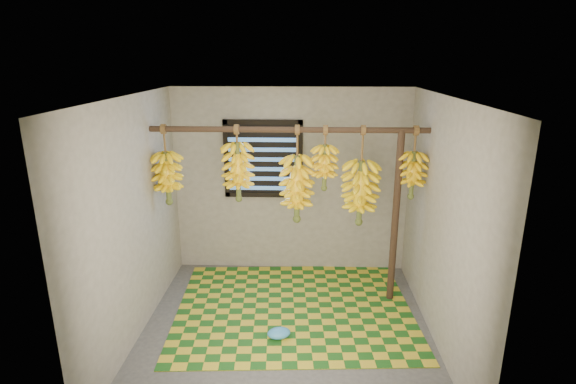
{
  "coord_description": "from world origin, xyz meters",
  "views": [
    {
      "loc": [
        0.18,
        -4.07,
        2.74
      ],
      "look_at": [
        0.0,
        0.55,
        1.35
      ],
      "focal_mm": 28.0,
      "sensor_mm": 36.0,
      "label": 1
    }
  ],
  "objects_px": {
    "support_post": "(395,219)",
    "banana_bunch_a": "(167,178)",
    "plastic_bag": "(279,333)",
    "banana_bunch_d": "(325,167)",
    "banana_bunch_f": "(412,175)",
    "woven_mat": "(294,308)",
    "banana_bunch_b": "(238,172)",
    "banana_bunch_e": "(360,193)",
    "banana_bunch_c": "(297,189)"
  },
  "relations": [
    {
      "from": "banana_bunch_c",
      "to": "banana_bunch_d",
      "type": "height_order",
      "value": "same"
    },
    {
      "from": "banana_bunch_c",
      "to": "banana_bunch_e",
      "type": "height_order",
      "value": "same"
    },
    {
      "from": "banana_bunch_a",
      "to": "banana_bunch_b",
      "type": "height_order",
      "value": "same"
    },
    {
      "from": "banana_bunch_a",
      "to": "banana_bunch_f",
      "type": "bearing_deg",
      "value": 0.0
    },
    {
      "from": "plastic_bag",
      "to": "banana_bunch_d",
      "type": "xyz_separation_m",
      "value": [
        0.46,
        0.84,
        1.53
      ]
    },
    {
      "from": "plastic_bag",
      "to": "woven_mat",
      "type": "bearing_deg",
      "value": 76.19
    },
    {
      "from": "support_post",
      "to": "plastic_bag",
      "type": "height_order",
      "value": "support_post"
    },
    {
      "from": "banana_bunch_c",
      "to": "banana_bunch_f",
      "type": "distance_m",
      "value": 1.27
    },
    {
      "from": "plastic_bag",
      "to": "banana_bunch_b",
      "type": "bearing_deg",
      "value": 120.43
    },
    {
      "from": "banana_bunch_a",
      "to": "banana_bunch_e",
      "type": "distance_m",
      "value": 2.15
    },
    {
      "from": "support_post",
      "to": "banana_bunch_c",
      "type": "relative_size",
      "value": 1.85
    },
    {
      "from": "plastic_bag",
      "to": "banana_bunch_a",
      "type": "xyz_separation_m",
      "value": [
        -1.28,
        0.84,
        1.39
      ]
    },
    {
      "from": "banana_bunch_c",
      "to": "banana_bunch_f",
      "type": "xyz_separation_m",
      "value": [
        1.26,
        -0.0,
        0.17
      ]
    },
    {
      "from": "banana_bunch_c",
      "to": "banana_bunch_d",
      "type": "bearing_deg",
      "value": -0.0
    },
    {
      "from": "plastic_bag",
      "to": "banana_bunch_a",
      "type": "distance_m",
      "value": 2.07
    },
    {
      "from": "plastic_bag",
      "to": "banana_bunch_d",
      "type": "bearing_deg",
      "value": 61.16
    },
    {
      "from": "banana_bunch_a",
      "to": "banana_bunch_e",
      "type": "height_order",
      "value": "same"
    },
    {
      "from": "woven_mat",
      "to": "banana_bunch_a",
      "type": "height_order",
      "value": "banana_bunch_a"
    },
    {
      "from": "banana_bunch_c",
      "to": "banana_bunch_b",
      "type": "bearing_deg",
      "value": -180.0
    },
    {
      "from": "banana_bunch_d",
      "to": "banana_bunch_e",
      "type": "xyz_separation_m",
      "value": [
        0.4,
        0.0,
        -0.29
      ]
    },
    {
      "from": "support_post",
      "to": "banana_bunch_b",
      "type": "xyz_separation_m",
      "value": [
        -1.76,
        0.0,
        0.53
      ]
    },
    {
      "from": "support_post",
      "to": "banana_bunch_e",
      "type": "distance_m",
      "value": 0.51
    },
    {
      "from": "banana_bunch_e",
      "to": "banana_bunch_d",
      "type": "bearing_deg",
      "value": -180.0
    },
    {
      "from": "banana_bunch_d",
      "to": "banana_bunch_f",
      "type": "xyz_separation_m",
      "value": [
        0.96,
        0.0,
        -0.08
      ]
    },
    {
      "from": "support_post",
      "to": "woven_mat",
      "type": "xyz_separation_m",
      "value": [
        -1.13,
        -0.27,
        -0.99
      ]
    },
    {
      "from": "banana_bunch_d",
      "to": "plastic_bag",
      "type": "bearing_deg",
      "value": -118.84
    },
    {
      "from": "banana_bunch_d",
      "to": "banana_bunch_f",
      "type": "height_order",
      "value": "same"
    },
    {
      "from": "banana_bunch_d",
      "to": "banana_bunch_f",
      "type": "distance_m",
      "value": 0.96
    },
    {
      "from": "plastic_bag",
      "to": "banana_bunch_b",
      "type": "distance_m",
      "value": 1.76
    },
    {
      "from": "support_post",
      "to": "banana_bunch_a",
      "type": "bearing_deg",
      "value": -180.0
    },
    {
      "from": "plastic_bag",
      "to": "banana_bunch_a",
      "type": "bearing_deg",
      "value": 146.91
    },
    {
      "from": "banana_bunch_d",
      "to": "banana_bunch_c",
      "type": "bearing_deg",
      "value": 180.0
    },
    {
      "from": "woven_mat",
      "to": "support_post",
      "type": "bearing_deg",
      "value": 13.4
    },
    {
      "from": "woven_mat",
      "to": "banana_bunch_f",
      "type": "bearing_deg",
      "value": 11.87
    },
    {
      "from": "banana_bunch_a",
      "to": "banana_bunch_d",
      "type": "distance_m",
      "value": 1.75
    },
    {
      "from": "banana_bunch_a",
      "to": "banana_bunch_d",
      "type": "xyz_separation_m",
      "value": [
        1.74,
        0.0,
        0.14
      ]
    },
    {
      "from": "plastic_bag",
      "to": "banana_bunch_d",
      "type": "height_order",
      "value": "banana_bunch_d"
    },
    {
      "from": "banana_bunch_d",
      "to": "banana_bunch_f",
      "type": "relative_size",
      "value": 0.89
    },
    {
      "from": "woven_mat",
      "to": "banana_bunch_f",
      "type": "distance_m",
      "value": 1.99
    },
    {
      "from": "banana_bunch_b",
      "to": "banana_bunch_e",
      "type": "bearing_deg",
      "value": 0.0
    },
    {
      "from": "banana_bunch_a",
      "to": "banana_bunch_d",
      "type": "relative_size",
      "value": 1.25
    },
    {
      "from": "banana_bunch_a",
      "to": "woven_mat",
      "type": "bearing_deg",
      "value": -10.68
    },
    {
      "from": "plastic_bag",
      "to": "banana_bunch_a",
      "type": "height_order",
      "value": "banana_bunch_a"
    },
    {
      "from": "banana_bunch_a",
      "to": "banana_bunch_f",
      "type": "xyz_separation_m",
      "value": [
        2.7,
        0.0,
        0.06
      ]
    },
    {
      "from": "banana_bunch_a",
      "to": "banana_bunch_b",
      "type": "bearing_deg",
      "value": 0.0
    },
    {
      "from": "support_post",
      "to": "banana_bunch_d",
      "type": "xyz_separation_m",
      "value": [
        -0.81,
        -0.0,
        0.59
      ]
    },
    {
      "from": "banana_bunch_a",
      "to": "banana_bunch_c",
      "type": "height_order",
      "value": "same"
    },
    {
      "from": "banana_bunch_a",
      "to": "support_post",
      "type": "bearing_deg",
      "value": 0.0
    },
    {
      "from": "support_post",
      "to": "banana_bunch_a",
      "type": "xyz_separation_m",
      "value": [
        -2.55,
        -0.0,
        0.45
      ]
    },
    {
      "from": "support_post",
      "to": "banana_bunch_f",
      "type": "xyz_separation_m",
      "value": [
        0.15,
        0.0,
        0.51
      ]
    }
  ]
}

